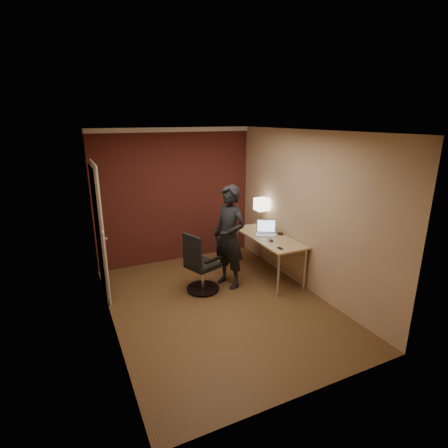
{
  "coord_description": "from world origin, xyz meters",
  "views": [
    {
      "loc": [
        -1.91,
        -4.23,
        2.67
      ],
      "look_at": [
        0.35,
        0.55,
        1.05
      ],
      "focal_mm": 28.0,
      "sensor_mm": 36.0,
      "label": 1
    }
  ],
  "objects": [
    {
      "name": "room",
      "position": [
        -0.27,
        1.54,
        1.37
      ],
      "size": [
        4.0,
        4.0,
        4.0
      ],
      "color": "brown",
      "rests_on": "ground"
    },
    {
      "name": "desk",
      "position": [
        1.25,
        0.52,
        0.6
      ],
      "size": [
        0.6,
        1.5,
        0.73
      ],
      "color": "tan",
      "rests_on": "ground"
    },
    {
      "name": "desk_lamp",
      "position": [
        1.35,
        1.06,
        1.15
      ],
      "size": [
        0.22,
        0.22,
        0.54
      ],
      "color": "silver",
      "rests_on": "desk"
    },
    {
      "name": "laptop",
      "position": [
        1.21,
        0.66,
        0.79
      ],
      "size": [
        0.42,
        0.39,
        0.23
      ],
      "color": "silver",
      "rests_on": "desk"
    },
    {
      "name": "mouse",
      "position": [
        1.09,
        0.31,
        0.75
      ],
      "size": [
        0.1,
        0.12,
        0.03
      ],
      "primitive_type": "cube",
      "rotation": [
        0.0,
        0.0,
        -0.42
      ],
      "color": "black",
      "rests_on": "desk"
    },
    {
      "name": "phone",
      "position": [
        1.03,
        -0.05,
        0.73
      ],
      "size": [
        0.07,
        0.12,
        0.01
      ],
      "primitive_type": "cube",
      "rotation": [
        0.0,
        0.0,
        -0.11
      ],
      "color": "black",
      "rests_on": "desk"
    },
    {
      "name": "wallet",
      "position": [
        1.42,
        0.53,
        0.74
      ],
      "size": [
        0.12,
        0.13,
        0.02
      ],
      "primitive_type": "cube",
      "rotation": [
        0.0,
        0.0,
        -0.36
      ],
      "color": "black",
      "rests_on": "desk"
    },
    {
      "name": "office_chair",
      "position": [
        -0.11,
        0.48,
        0.42
      ],
      "size": [
        0.56,
        0.61,
        0.96
      ],
      "color": "black",
      "rests_on": "ground"
    },
    {
      "name": "person",
      "position": [
        0.42,
        0.5,
        0.84
      ],
      "size": [
        0.59,
        0.71,
        1.67
      ],
      "primitive_type": "imported",
      "rotation": [
        0.0,
        0.0,
        -1.22
      ],
      "color": "black",
      "rests_on": "ground"
    }
  ]
}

